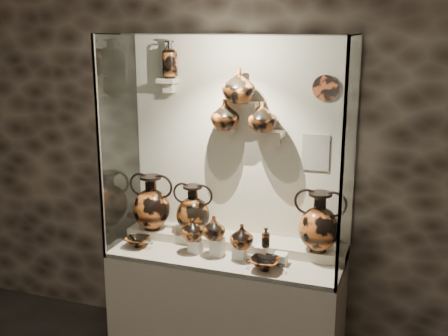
# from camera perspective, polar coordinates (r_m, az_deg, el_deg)

# --- Properties ---
(wall_back) EXTENTS (5.00, 0.02, 3.20)m
(wall_back) POSITION_cam_1_polar(r_m,az_deg,el_deg) (4.21, 1.69, 2.63)
(wall_back) COLOR #2D241C
(wall_back) RESTS_ON ground
(plinth) EXTENTS (1.70, 0.60, 0.80)m
(plinth) POSITION_cam_1_polar(r_m,az_deg,el_deg) (4.34, 0.22, -13.93)
(plinth) COLOR beige
(plinth) RESTS_ON floor
(front_tier) EXTENTS (1.68, 0.58, 0.03)m
(front_tier) POSITION_cam_1_polar(r_m,az_deg,el_deg) (4.16, 0.23, -8.88)
(front_tier) COLOR beige
(front_tier) RESTS_ON plinth
(rear_tier) EXTENTS (1.70, 0.25, 0.10)m
(rear_tier) POSITION_cam_1_polar(r_m,az_deg,el_deg) (4.29, 1.01, -7.59)
(rear_tier) COLOR beige
(rear_tier) RESTS_ON plinth
(back_panel) EXTENTS (1.70, 0.03, 1.60)m
(back_panel) POSITION_cam_1_polar(r_m,az_deg,el_deg) (4.20, 1.67, 2.62)
(back_panel) COLOR beige
(back_panel) RESTS_ON plinth
(glass_front) EXTENTS (1.70, 0.01, 1.60)m
(glass_front) POSITION_cam_1_polar(r_m,az_deg,el_deg) (3.64, -1.31, 0.78)
(glass_front) COLOR white
(glass_front) RESTS_ON plinth
(glass_left) EXTENTS (0.01, 0.60, 1.60)m
(glass_left) POSITION_cam_1_polar(r_m,az_deg,el_deg) (4.26, -10.56, 2.55)
(glass_left) COLOR white
(glass_left) RESTS_ON plinth
(glass_right) EXTENTS (0.01, 0.60, 1.60)m
(glass_right) POSITION_cam_1_polar(r_m,az_deg,el_deg) (3.73, 12.61, 0.74)
(glass_right) COLOR white
(glass_right) RESTS_ON plinth
(glass_top) EXTENTS (1.70, 0.60, 0.01)m
(glass_top) POSITION_cam_1_polar(r_m,az_deg,el_deg) (3.82, 0.25, 13.48)
(glass_top) COLOR white
(glass_top) RESTS_ON back_panel
(frame_post_left) EXTENTS (0.02, 0.02, 1.60)m
(frame_post_left) POSITION_cam_1_polar(r_m,az_deg,el_deg) (4.02, -12.55, 1.73)
(frame_post_left) COLOR gray
(frame_post_left) RESTS_ON plinth
(frame_post_right) EXTENTS (0.02, 0.02, 1.60)m
(frame_post_right) POSITION_cam_1_polar(r_m,az_deg,el_deg) (3.45, 11.89, -0.32)
(frame_post_right) COLOR gray
(frame_post_right) RESTS_ON plinth
(pedestal_a) EXTENTS (0.09, 0.09, 0.10)m
(pedestal_a) POSITION_cam_1_polar(r_m,az_deg,el_deg) (4.16, -2.89, -7.90)
(pedestal_a) COLOR silver
(pedestal_a) RESTS_ON front_tier
(pedestal_b) EXTENTS (0.09, 0.09, 0.13)m
(pedestal_b) POSITION_cam_1_polar(r_m,az_deg,el_deg) (4.10, -0.67, -8.02)
(pedestal_b) COLOR silver
(pedestal_b) RESTS_ON front_tier
(pedestal_c) EXTENTS (0.09, 0.09, 0.09)m
(pedestal_c) POSITION_cam_1_polar(r_m,az_deg,el_deg) (4.05, 1.61, -8.59)
(pedestal_c) COLOR silver
(pedestal_c) RESTS_ON front_tier
(pedestal_d) EXTENTS (0.09, 0.09, 0.12)m
(pedestal_d) POSITION_cam_1_polar(r_m,az_deg,el_deg) (4.00, 3.81, -8.68)
(pedestal_d) COLOR silver
(pedestal_d) RESTS_ON front_tier
(pedestal_e) EXTENTS (0.09, 0.09, 0.08)m
(pedestal_e) POSITION_cam_1_polar(r_m,az_deg,el_deg) (3.98, 5.77, -9.18)
(pedestal_e) COLOR silver
(pedestal_e) RESTS_ON front_tier
(bracket_ul) EXTENTS (0.14, 0.12, 0.04)m
(bracket_ul) POSITION_cam_1_polar(r_m,az_deg,el_deg) (4.27, -5.73, 8.85)
(bracket_ul) COLOR beige
(bracket_ul) RESTS_ON back_panel
(bracket_ca) EXTENTS (0.14, 0.12, 0.04)m
(bracket_ca) POSITION_cam_1_polar(r_m,az_deg,el_deg) (4.15, 0.04, 3.87)
(bracket_ca) COLOR beige
(bracket_ca) RESTS_ON back_panel
(bracket_cb) EXTENTS (0.10, 0.12, 0.04)m
(bracket_cb) POSITION_cam_1_polar(r_m,az_deg,el_deg) (4.05, 2.72, 6.48)
(bracket_cb) COLOR beige
(bracket_cb) RESTS_ON back_panel
(bracket_cc) EXTENTS (0.14, 0.12, 0.04)m
(bracket_cc) POSITION_cam_1_polar(r_m,az_deg,el_deg) (4.04, 5.14, 3.53)
(bracket_cc) COLOR beige
(bracket_cc) RESTS_ON back_panel
(amphora_left) EXTENTS (0.35, 0.35, 0.43)m
(amphora_left) POSITION_cam_1_polar(r_m,az_deg,el_deg) (4.39, -7.37, -3.49)
(amphora_left) COLOR #B65823
(amphora_left) RESTS_ON rear_tier
(amphora_mid) EXTENTS (0.40, 0.40, 0.38)m
(amphora_mid) POSITION_cam_1_polar(r_m,az_deg,el_deg) (4.28, -3.17, -4.22)
(amphora_mid) COLOR #97491A
(amphora_mid) RESTS_ON rear_tier
(amphora_right) EXTENTS (0.46, 0.46, 0.44)m
(amphora_right) POSITION_cam_1_polar(r_m,az_deg,el_deg) (4.00, 9.65, -5.39)
(amphora_right) COLOR #B65823
(amphora_right) RESTS_ON rear_tier
(jug_a) EXTENTS (0.20, 0.20, 0.17)m
(jug_a) POSITION_cam_1_polar(r_m,az_deg,el_deg) (4.10, -3.26, -6.19)
(jug_a) COLOR #B65823
(jug_a) RESTS_ON pedestal_a
(jug_b) EXTENTS (0.18, 0.18, 0.17)m
(jug_b) POSITION_cam_1_polar(r_m,az_deg,el_deg) (4.03, -1.02, -6.08)
(jug_b) COLOR #97491A
(jug_b) RESTS_ON pedestal_b
(jug_c) EXTENTS (0.21, 0.21, 0.18)m
(jug_c) POSITION_cam_1_polar(r_m,az_deg,el_deg) (3.98, 1.83, -6.94)
(jug_c) COLOR #B65823
(jug_c) RESTS_ON pedestal_c
(lekythos_small) EXTENTS (0.08, 0.08, 0.16)m
(lekythos_small) POSITION_cam_1_polar(r_m,az_deg,el_deg) (3.93, 4.27, -6.95)
(lekythos_small) COLOR #97491A
(lekythos_small) RESTS_ON pedestal_d
(kylix_left) EXTENTS (0.27, 0.24, 0.09)m
(kylix_left) POSITION_cam_1_polar(r_m,az_deg,el_deg) (4.30, -8.74, -7.34)
(kylix_left) COLOR #97491A
(kylix_left) RESTS_ON front_tier
(kylix_right) EXTENTS (0.28, 0.24, 0.10)m
(kylix_right) POSITION_cam_1_polar(r_m,az_deg,el_deg) (3.88, 4.20, -9.61)
(kylix_right) COLOR #B65823
(kylix_right) RESTS_ON front_tier
(lekythos_tall) EXTENTS (0.13, 0.13, 0.31)m
(lekythos_tall) POSITION_cam_1_polar(r_m,az_deg,el_deg) (4.23, -5.51, 11.16)
(lekythos_tall) COLOR #B65823
(lekythos_tall) RESTS_ON bracket_ul
(ovoid_vase_a) EXTENTS (0.28, 0.28, 0.22)m
(ovoid_vase_a) POSITION_cam_1_polar(r_m,az_deg,el_deg) (4.07, 0.11, 5.48)
(ovoid_vase_a) COLOR #97491A
(ovoid_vase_a) RESTS_ON bracket_ca
(ovoid_vase_b) EXTENTS (0.31, 0.31, 0.25)m
(ovoid_vase_b) POSITION_cam_1_polar(r_m,az_deg,el_deg) (3.99, 1.50, 8.39)
(ovoid_vase_b) COLOR #97491A
(ovoid_vase_b) RESTS_ON bracket_cb
(ovoid_vase_c) EXTENTS (0.22, 0.22, 0.21)m
(ovoid_vase_c) POSITION_cam_1_polar(r_m,az_deg,el_deg) (3.99, 3.95, 5.21)
(ovoid_vase_c) COLOR #97491A
(ovoid_vase_c) RESTS_ON bracket_cc
(wall_plate) EXTENTS (0.18, 0.02, 0.18)m
(wall_plate) POSITION_cam_1_polar(r_m,az_deg,el_deg) (3.96, 10.26, 8.02)
(wall_plate) COLOR #C04D25
(wall_plate) RESTS_ON back_panel
(info_placard) EXTENTS (0.20, 0.01, 0.26)m
(info_placard) POSITION_cam_1_polar(r_m,az_deg,el_deg) (4.05, 9.28, 1.56)
(info_placard) COLOR beige
(info_placard) RESTS_ON back_panel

